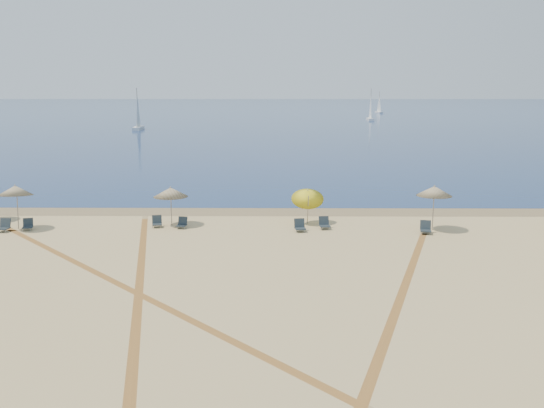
# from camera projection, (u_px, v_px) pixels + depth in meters

# --- Properties ---
(ocean) EXTENTS (500.00, 500.00, 0.00)m
(ocean) POSITION_uv_depth(u_px,v_px,m) (276.00, 108.00, 234.94)
(ocean) COLOR #0C2151
(ocean) RESTS_ON ground
(wet_sand) EXTENTS (500.00, 500.00, 0.00)m
(wet_sand) POSITION_uv_depth(u_px,v_px,m) (272.00, 211.00, 37.93)
(wet_sand) COLOR olive
(wet_sand) RESTS_ON ground
(umbrella_1) EXTENTS (1.94, 1.98, 2.63)m
(umbrella_1) POSITION_uv_depth(u_px,v_px,m) (15.00, 190.00, 32.73)
(umbrella_1) COLOR gray
(umbrella_1) RESTS_ON ground
(umbrella_2) EXTENTS (2.04, 2.04, 2.32)m
(umbrella_2) POSITION_uv_depth(u_px,v_px,m) (171.00, 192.00, 33.77)
(umbrella_2) COLOR gray
(umbrella_2) RESTS_ON ground
(umbrella_3) EXTENTS (1.94, 1.96, 2.47)m
(umbrella_3) POSITION_uv_depth(u_px,v_px,m) (308.00, 195.00, 34.12)
(umbrella_3) COLOR gray
(umbrella_3) RESTS_ON ground
(umbrella_4) EXTENTS (2.01, 2.01, 2.60)m
(umbrella_4) POSITION_uv_depth(u_px,v_px,m) (434.00, 191.00, 32.58)
(umbrella_4) COLOR gray
(umbrella_4) RESTS_ON ground
(chair_2) EXTENTS (0.66, 0.76, 0.73)m
(chair_2) POSITION_uv_depth(u_px,v_px,m) (4.00, 226.00, 32.56)
(chair_2) COLOR black
(chair_2) RESTS_ON ground
(chair_3) EXTENTS (0.69, 0.75, 0.65)m
(chair_3) POSITION_uv_depth(u_px,v_px,m) (28.00, 225.00, 32.93)
(chair_3) COLOR black
(chair_3) RESTS_ON ground
(chair_4) EXTENTS (0.68, 0.75, 0.67)m
(chair_4) POSITION_uv_depth(u_px,v_px,m) (157.00, 222.00, 33.63)
(chair_4) COLOR black
(chair_4) RESTS_ON ground
(chair_5) EXTENTS (0.63, 0.70, 0.64)m
(chair_5) POSITION_uv_depth(u_px,v_px,m) (182.00, 223.00, 33.36)
(chair_5) COLOR black
(chair_5) RESTS_ON ground
(chair_6) EXTENTS (0.68, 0.76, 0.71)m
(chair_6) POSITION_uv_depth(u_px,v_px,m) (300.00, 226.00, 32.59)
(chair_6) COLOR black
(chair_6) RESTS_ON ground
(chair_7) EXTENTS (0.67, 0.75, 0.70)m
(chair_7) POSITION_uv_depth(u_px,v_px,m) (324.00, 223.00, 33.19)
(chair_7) COLOR black
(chair_7) RESTS_ON ground
(chair_8) EXTENTS (0.70, 0.79, 0.71)m
(chair_8) POSITION_uv_depth(u_px,v_px,m) (426.00, 228.00, 32.11)
(chair_8) COLOR black
(chair_8) RESTS_ON ground
(sailboat_0) EXTENTS (1.94, 4.80, 6.94)m
(sailboat_0) POSITION_uv_depth(u_px,v_px,m) (379.00, 107.00, 187.07)
(sailboat_0) COLOR white
(sailboat_0) RESTS_ON ocean
(sailboat_1) EXTENTS (1.60, 5.47, 8.07)m
(sailboat_1) POSITION_uv_depth(u_px,v_px,m) (138.00, 117.00, 112.17)
(sailboat_1) COLOR white
(sailboat_1) RESTS_ON ocean
(sailboat_2) EXTENTS (1.42, 5.34, 7.92)m
(sailboat_2) POSITION_uv_depth(u_px,v_px,m) (370.00, 111.00, 144.69)
(sailboat_2) COLOR white
(sailboat_2) RESTS_ON ocean
(tire_tracks) EXTENTS (49.11, 43.32, 0.00)m
(tire_tracks) POSITION_uv_depth(u_px,v_px,m) (202.00, 298.00, 22.27)
(tire_tracks) COLOR tan
(tire_tracks) RESTS_ON ground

